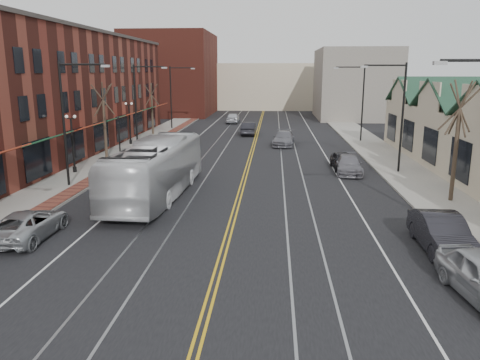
% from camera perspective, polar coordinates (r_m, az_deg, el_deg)
% --- Properties ---
extents(ground, '(160.00, 160.00, 0.00)m').
position_cam_1_polar(ground, '(15.45, -4.23, -16.12)').
color(ground, black).
rests_on(ground, ground).
extents(sidewalk_left, '(4.00, 120.00, 0.15)m').
position_cam_1_polar(sidewalk_left, '(36.94, -18.32, 0.80)').
color(sidewalk_left, gray).
rests_on(sidewalk_left, ground).
extents(sidewalk_right, '(4.00, 120.00, 0.15)m').
position_cam_1_polar(sidewalk_right, '(35.57, 20.27, 0.19)').
color(sidewalk_right, gray).
rests_on(sidewalk_right, ground).
extents(building_left, '(10.00, 50.00, 11.00)m').
position_cam_1_polar(building_left, '(45.55, -23.74, 9.48)').
color(building_left, maroon).
rests_on(building_left, ground).
extents(backdrop_left, '(14.00, 18.00, 14.00)m').
position_cam_1_polar(backdrop_left, '(85.27, -8.27, 12.65)').
color(backdrop_left, maroon).
rests_on(backdrop_left, ground).
extents(backdrop_mid, '(22.00, 14.00, 9.00)m').
position_cam_1_polar(backdrop_mid, '(98.40, 3.02, 11.35)').
color(backdrop_mid, beige).
rests_on(backdrop_mid, ground).
extents(backdrop_right, '(12.00, 16.00, 11.00)m').
position_cam_1_polar(backdrop_right, '(79.41, 13.81, 11.30)').
color(backdrop_right, slate).
rests_on(backdrop_right, ground).
extents(streetlight_l_1, '(3.33, 0.25, 8.00)m').
position_cam_1_polar(streetlight_l_1, '(32.23, -20.06, 7.87)').
color(streetlight_l_1, black).
rests_on(streetlight_l_1, sidewalk_left).
extents(streetlight_l_2, '(3.33, 0.25, 8.00)m').
position_cam_1_polar(streetlight_l_2, '(47.25, -12.13, 9.80)').
color(streetlight_l_2, black).
rests_on(streetlight_l_2, sidewalk_left).
extents(streetlight_l_3, '(3.33, 0.25, 8.00)m').
position_cam_1_polar(streetlight_l_3, '(62.76, -8.04, 10.72)').
color(streetlight_l_3, black).
rests_on(streetlight_l_3, sidewalk_left).
extents(streetlight_r_1, '(3.33, 0.25, 8.00)m').
position_cam_1_polar(streetlight_r_1, '(36.54, 18.59, 8.52)').
color(streetlight_r_1, black).
rests_on(streetlight_r_1, sidewalk_right).
extents(streetlight_r_2, '(3.33, 0.25, 8.00)m').
position_cam_1_polar(streetlight_r_2, '(52.17, 14.29, 9.98)').
color(streetlight_r_2, black).
rests_on(streetlight_r_2, sidewalk_right).
extents(lamppost_l_2, '(0.84, 0.28, 4.27)m').
position_cam_1_polar(lamppost_l_2, '(36.88, -19.71, 4.04)').
color(lamppost_l_2, black).
rests_on(lamppost_l_2, sidewalk_left).
extents(lamppost_l_3, '(0.84, 0.28, 4.27)m').
position_cam_1_polar(lamppost_l_3, '(49.90, -13.29, 6.65)').
color(lamppost_l_3, black).
rests_on(lamppost_l_3, sidewalk_left).
extents(tree_left_near, '(1.78, 1.37, 6.48)m').
position_cam_1_polar(tree_left_near, '(42.13, -16.22, 7.14)').
color(tree_left_near, '#382B21').
rests_on(tree_left_near, sidewalk_left).
extents(tree_left_far, '(1.66, 1.28, 6.02)m').
position_cam_1_polar(tree_left_far, '(57.37, -10.68, 8.65)').
color(tree_left_far, '#382B21').
rests_on(tree_left_far, sidewalk_left).
extents(tree_right_mid, '(1.90, 1.46, 6.93)m').
position_cam_1_polar(tree_right_mid, '(29.50, 24.92, 4.53)').
color(tree_right_mid, '#382B21').
rests_on(tree_right_mid, sidewalk_right).
extents(manhole_far, '(0.60, 0.60, 0.02)m').
position_cam_1_polar(manhole_far, '(26.18, -26.60, -4.68)').
color(manhole_far, '#592D19').
rests_on(manhole_far, sidewalk_left).
extents(traffic_signal, '(0.18, 0.15, 3.80)m').
position_cam_1_polar(traffic_signal, '(39.76, -14.52, 5.21)').
color(traffic_signal, black).
rests_on(traffic_signal, sidewalk_left).
extents(transit_bus, '(3.55, 12.64, 3.48)m').
position_cam_1_polar(transit_bus, '(28.74, -10.17, 1.28)').
color(transit_bus, silver).
rests_on(transit_bus, ground).
extents(parked_suv, '(2.22, 4.80, 1.33)m').
position_cam_1_polar(parked_suv, '(23.69, -24.44, -4.95)').
color(parked_suv, '#A9ACB0').
rests_on(parked_suv, ground).
extents(parked_car_b, '(1.70, 4.81, 1.58)m').
position_cam_1_polar(parked_car_b, '(21.88, 23.36, -5.95)').
color(parked_car_b, black).
rests_on(parked_car_b, ground).
extents(parked_car_c, '(2.15, 4.72, 1.34)m').
position_cam_1_polar(parked_car_c, '(36.16, 13.09, 1.84)').
color(parked_car_c, slate).
rests_on(parked_car_c, ground).
extents(parked_car_d, '(1.75, 4.08, 1.37)m').
position_cam_1_polar(parked_car_d, '(37.54, 12.42, 2.31)').
color(parked_car_d, black).
rests_on(parked_car_d, ground).
extents(distant_car_left, '(1.67, 4.74, 1.56)m').
position_cam_1_polar(distant_car_left, '(56.87, 1.05, 6.31)').
color(distant_car_left, black).
rests_on(distant_car_left, ground).
extents(distant_car_right, '(2.56, 5.29, 1.49)m').
position_cam_1_polar(distant_car_right, '(48.79, 5.36, 5.07)').
color(distant_car_right, slate).
rests_on(distant_car_right, ground).
extents(distant_car_far, '(1.82, 4.52, 1.54)m').
position_cam_1_polar(distant_car_far, '(69.90, -0.85, 7.58)').
color(distant_car_far, silver).
rests_on(distant_car_far, ground).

